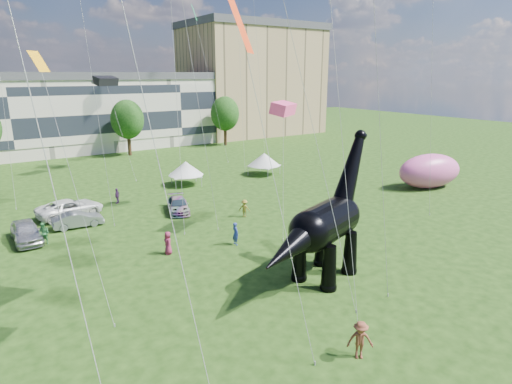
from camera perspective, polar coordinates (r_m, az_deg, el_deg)
ground at (r=24.34m, az=6.53°, el=-16.53°), size 220.00×220.00×0.00m
terrace_row at (r=77.96m, az=-30.25°, el=8.39°), size 78.00×11.00×12.00m
apartment_block at (r=96.75m, az=-0.52°, el=14.42°), size 28.00×18.00×22.00m
tree_mid_right at (r=72.11m, az=-16.81°, el=9.64°), size 5.20×5.20×9.44m
tree_far_right at (r=79.41m, az=-4.17°, el=10.73°), size 5.20×5.20×9.44m
dinosaur_sculpture at (r=27.21m, az=8.90°, el=-4.59°), size 11.57×5.29×9.55m
car_silver at (r=38.40m, az=-28.33°, el=-4.69°), size 2.03×4.92×1.67m
car_grey at (r=40.13m, az=-22.65°, el=-3.41°), size 4.23×1.70×1.37m
car_white at (r=43.32m, az=-23.55°, el=-1.98°), size 6.22×3.60×1.63m
car_dark at (r=41.74m, az=-10.34°, el=-1.74°), size 3.23×4.97×1.34m
gazebo_near at (r=51.37m, az=-9.35°, el=3.11°), size 4.99×4.99×2.86m
gazebo_far at (r=55.99m, az=1.09°, el=4.35°), size 5.41×5.41×2.89m
inflatable_pink at (r=53.44m, az=22.13°, el=2.62°), size 8.70×5.86×3.98m
visitors at (r=31.29m, az=-16.18°, el=-7.70°), size 37.94×32.36×1.89m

